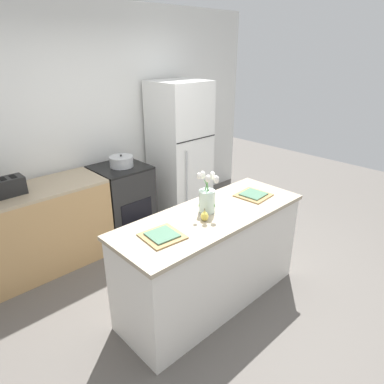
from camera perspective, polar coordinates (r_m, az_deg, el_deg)
The scene contains 12 objects.
ground_plane at distance 3.41m, azimuth 3.02°, elevation -17.28°, with size 10.00×10.00×0.00m, color #59544F.
back_wall at distance 4.31m, azimuth -16.49°, elevation 10.65°, with size 5.20×0.08×2.70m.
kitchen_island at distance 3.14m, azimuth 3.20°, elevation -10.95°, with size 1.80×0.66×0.91m.
back_counter at distance 3.89m, azimuth -26.03°, elevation -6.31°, with size 1.68×0.60×0.91m.
stove_range at distance 4.30m, azimuth -11.48°, elevation -1.55°, with size 0.60×0.61×0.91m.
refrigerator at distance 4.67m, azimuth -2.04°, elevation 6.90°, with size 0.68×0.67×1.82m.
flower_vase at distance 2.89m, azimuth 2.55°, elevation -0.94°, with size 0.16×0.19×0.36m.
pear_figurine at distance 2.78m, azimuth 2.11°, elevation -3.99°, with size 0.06×0.06×0.11m.
plate_setting_left at distance 2.57m, azimuth -4.97°, elevation -7.26°, with size 0.31×0.31×0.02m.
plate_setting_right at distance 3.29m, azimuth 10.19°, elevation -0.47°, with size 0.31×0.31×0.02m.
toaster at distance 3.67m, azimuth -28.13°, elevation 0.87°, with size 0.28×0.18×0.17m.
cooking_pot at distance 4.11m, azimuth -11.68°, elevation 5.01°, with size 0.28×0.28×0.15m.
Camera 1 is at (-1.91, -1.77, 2.21)m, focal length 32.00 mm.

